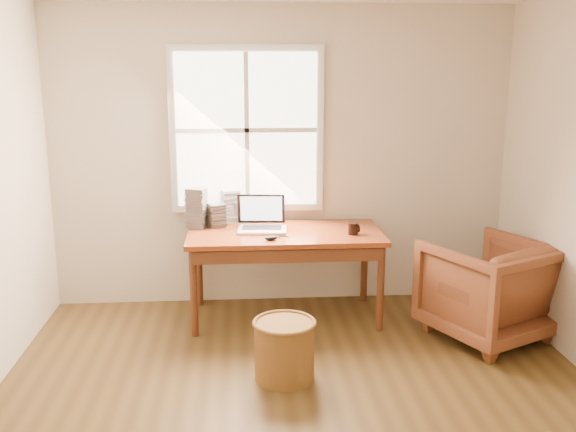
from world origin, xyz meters
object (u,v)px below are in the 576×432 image
object	(u,v)px
desk	(285,234)
coffee_mug	(353,229)
cd_stack_a	(230,206)
wicker_stool	(284,351)
armchair	(488,289)
laptop	(262,212)

from	to	relation	value
desk	coffee_mug	distance (m)	0.56
coffee_mug	cd_stack_a	size ratio (longest dim) A/B	0.32
desk	coffee_mug	world-z (taller)	coffee_mug
desk	wicker_stool	xyz separation A→B (m)	(-0.08, -1.10, -0.53)
wicker_stool	cd_stack_a	bearing A→B (deg)	104.34
armchair	coffee_mug	world-z (taller)	coffee_mug
laptop	coffee_mug	size ratio (longest dim) A/B	4.94
coffee_mug	wicker_stool	bearing A→B (deg)	-120.53
armchair	laptop	bearing A→B (deg)	-43.82
armchair	coffee_mug	size ratio (longest dim) A/B	9.10
armchair	wicker_stool	bearing A→B (deg)	-6.75
cd_stack_a	armchair	bearing A→B (deg)	-23.29
armchair	wicker_stool	xyz separation A→B (m)	(-1.63, -0.58, -0.19)
wicker_stool	laptop	xyz separation A→B (m)	(-0.11, 1.13, 0.71)
armchair	coffee_mug	xyz separation A→B (m)	(-1.00, 0.39, 0.41)
armchair	coffee_mug	distance (m)	1.15
desk	cd_stack_a	xyz separation A→B (m)	(-0.45, 0.34, 0.17)
armchair	laptop	size ratio (longest dim) A/B	1.84
desk	wicker_stool	distance (m)	1.22
desk	coffee_mug	xyz separation A→B (m)	(0.55, -0.13, 0.07)
wicker_stool	laptop	size ratio (longest dim) A/B	0.87
desk	wicker_stool	size ratio (longest dim) A/B	3.94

